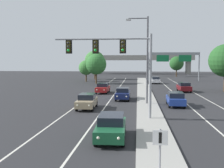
% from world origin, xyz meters
% --- Properties ---
extents(median_island, '(2.40, 110.00, 0.15)m').
position_xyz_m(median_island, '(0.00, 18.00, 0.07)').
color(median_island, '#9E9B93').
rests_on(median_island, ground).
extents(lane_stripe_oncoming_center, '(0.14, 100.00, 0.01)m').
position_xyz_m(lane_stripe_oncoming_center, '(-4.70, 25.00, 0.00)').
color(lane_stripe_oncoming_center, silver).
rests_on(lane_stripe_oncoming_center, ground).
extents(lane_stripe_receding_center, '(0.14, 100.00, 0.01)m').
position_xyz_m(lane_stripe_receding_center, '(4.70, 25.00, 0.00)').
color(lane_stripe_receding_center, silver).
rests_on(lane_stripe_receding_center, ground).
extents(edge_stripe_left, '(0.14, 100.00, 0.01)m').
position_xyz_m(edge_stripe_left, '(-8.00, 25.00, 0.00)').
color(edge_stripe_left, silver).
rests_on(edge_stripe_left, ground).
extents(edge_stripe_right, '(0.14, 100.00, 0.01)m').
position_xyz_m(edge_stripe_right, '(8.00, 25.00, 0.00)').
color(edge_stripe_right, silver).
rests_on(edge_stripe_right, ground).
extents(overhead_signal_mast, '(8.37, 0.44, 7.20)m').
position_xyz_m(overhead_signal_mast, '(-2.97, 15.45, 5.50)').
color(overhead_signal_mast, gray).
rests_on(overhead_signal_mast, median_island).
extents(median_sign_post, '(0.60, 0.10, 2.20)m').
position_xyz_m(median_sign_post, '(-0.23, 3.10, 1.59)').
color(median_sign_post, gray).
rests_on(median_sign_post, median_island).
extents(street_lamp_median, '(2.58, 0.28, 10.00)m').
position_xyz_m(street_lamp_median, '(-0.26, 23.63, 5.79)').
color(street_lamp_median, '#4C4C51').
rests_on(street_lamp_median, median_island).
extents(car_oncoming_green, '(1.93, 4.51, 1.58)m').
position_xyz_m(car_oncoming_green, '(-2.82, 9.40, 0.82)').
color(car_oncoming_green, '#195633').
rests_on(car_oncoming_green, ground).
extents(car_oncoming_tan, '(1.91, 4.51, 1.58)m').
position_xyz_m(car_oncoming_tan, '(-6.50, 20.25, 0.82)').
color(car_oncoming_tan, tan).
rests_on(car_oncoming_tan, ground).
extents(car_oncoming_navy, '(1.83, 4.47, 1.58)m').
position_xyz_m(car_oncoming_navy, '(-3.07, 27.32, 0.82)').
color(car_oncoming_navy, '#141E4C').
rests_on(car_oncoming_navy, ground).
extents(car_oncoming_red, '(1.93, 4.51, 1.58)m').
position_xyz_m(car_oncoming_red, '(-6.67, 34.48, 0.82)').
color(car_oncoming_red, maroon).
rests_on(car_oncoming_red, ground).
extents(car_receding_blue, '(1.92, 4.51, 1.58)m').
position_xyz_m(car_receding_blue, '(3.15, 22.90, 0.82)').
color(car_receding_blue, navy).
rests_on(car_receding_blue, ground).
extents(car_receding_darkred, '(1.90, 4.50, 1.58)m').
position_xyz_m(car_receding_darkred, '(6.57, 37.54, 0.82)').
color(car_receding_darkred, '#5B0F14').
rests_on(car_receding_darkred, ground).
extents(car_receding_white, '(1.92, 4.51, 1.58)m').
position_xyz_m(car_receding_white, '(2.93, 54.08, 0.82)').
color(car_receding_white, silver).
rests_on(car_receding_white, ground).
extents(highway_sign_gantry, '(13.28, 0.42, 7.50)m').
position_xyz_m(highway_sign_gantry, '(8.20, 63.29, 6.16)').
color(highway_sign_gantry, gray).
rests_on(highway_sign_gantry, ground).
extents(overpass_bridge, '(42.40, 6.40, 7.65)m').
position_xyz_m(overpass_bridge, '(0.00, 102.51, 5.78)').
color(overpass_bridge, gray).
rests_on(overpass_bridge, ground).
extents(tree_far_left_c, '(3.74, 3.74, 5.40)m').
position_xyz_m(tree_far_left_c, '(-14.11, 58.55, 3.52)').
color(tree_far_left_c, '#4C3823').
rests_on(tree_far_left_c, ground).
extents(tree_far_left_a, '(4.69, 4.69, 6.78)m').
position_xyz_m(tree_far_left_a, '(-10.54, 52.21, 4.43)').
color(tree_far_left_a, '#4C3823').
rests_on(tree_far_left_a, ground).
extents(tree_far_left_b, '(5.61, 5.61, 8.11)m').
position_xyz_m(tree_far_left_b, '(-13.27, 66.93, 5.30)').
color(tree_far_left_b, '#4C3823').
rests_on(tree_far_left_b, ground).
extents(tree_far_right_a, '(4.73, 4.73, 6.84)m').
position_xyz_m(tree_far_right_a, '(11.78, 83.11, 4.47)').
color(tree_far_right_a, '#4C3823').
rests_on(tree_far_right_a, ground).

